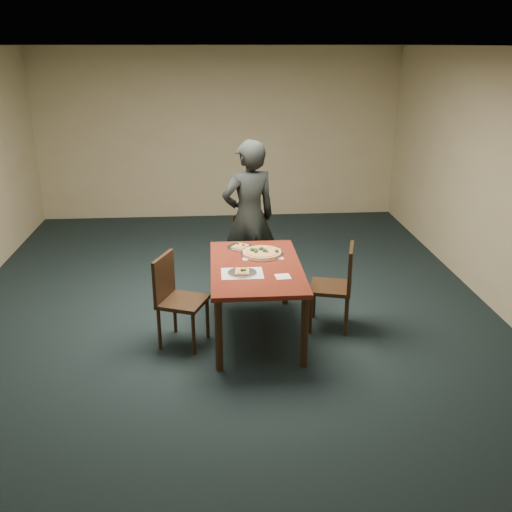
{
  "coord_description": "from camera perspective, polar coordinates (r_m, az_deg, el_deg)",
  "views": [
    {
      "loc": [
        -0.12,
        -5.6,
        2.82
      ],
      "look_at": [
        0.29,
        -0.35,
        0.85
      ],
      "focal_mm": 40.0,
      "sensor_mm": 36.0,
      "label": 1
    }
  ],
  "objects": [
    {
      "name": "chair_right",
      "position": [
        5.93,
        8.24,
        -2.6
      ],
      "size": [
        0.52,
        0.52,
        0.91
      ],
      "rotation": [
        0.0,
        0.0,
        -1.84
      ],
      "color": "black",
      "rests_on": "ground"
    },
    {
      "name": "chair_far",
      "position": [
        6.83,
        -0.4,
        0.75
      ],
      "size": [
        0.48,
        0.48,
        0.91
      ],
      "rotation": [
        0.0,
        0.0,
        0.17
      ],
      "color": "black",
      "rests_on": "ground"
    },
    {
      "name": "slice_plate_near",
      "position": [
        5.47,
        -1.39,
        -1.62
      ],
      "size": [
        0.28,
        0.28,
        0.06
      ],
      "color": "silver",
      "rests_on": "dining_table"
    },
    {
      "name": "chair_left",
      "position": [
        5.64,
        -8.09,
        -3.86
      ],
      "size": [
        0.54,
        0.54,
        0.91
      ],
      "rotation": [
        0.0,
        0.0,
        1.2
      ],
      "color": "black",
      "rests_on": "ground"
    },
    {
      "name": "slice_plate_far",
      "position": [
        6.15,
        -1.6,
        0.92
      ],
      "size": [
        0.28,
        0.28,
        0.06
      ],
      "color": "silver",
      "rests_on": "dining_table"
    },
    {
      "name": "room_shell",
      "position": [
        5.71,
        -3.21,
        9.54
      ],
      "size": [
        8.0,
        8.0,
        8.0
      ],
      "color": "tan",
      "rests_on": "ground"
    },
    {
      "name": "dining_table",
      "position": [
        5.7,
        0.0,
        -1.81
      ],
      "size": [
        0.9,
        1.5,
        0.75
      ],
      "color": "#551911",
      "rests_on": "ground"
    },
    {
      "name": "ground",
      "position": [
        6.27,
        -2.89,
        -6.25
      ],
      "size": [
        8.0,
        8.0,
        0.0
      ],
      "primitive_type": "plane",
      "color": "black",
      "rests_on": "ground"
    },
    {
      "name": "pizza_pan",
      "position": [
        5.95,
        0.59,
        0.36
      ],
      "size": [
        0.45,
        0.45,
        0.08
      ],
      "color": "silver",
      "rests_on": "dining_table"
    },
    {
      "name": "napkin",
      "position": [
        5.39,
        2.7,
        -2.08
      ],
      "size": [
        0.15,
        0.15,
        0.01
      ],
      "primitive_type": "cube",
      "rotation": [
        0.0,
        0.0,
        0.1
      ],
      "color": "white",
      "rests_on": "dining_table"
    },
    {
      "name": "diner",
      "position": [
        6.66,
        -0.7,
        3.83
      ],
      "size": [
        0.78,
        0.64,
        1.83
      ],
      "primitive_type": "imported",
      "rotation": [
        0.0,
        0.0,
        3.5
      ],
      "color": "black",
      "rests_on": "ground"
    },
    {
      "name": "placemat_main",
      "position": [
        5.96,
        0.61,
        0.16
      ],
      "size": [
        0.42,
        0.32,
        0.0
      ],
      "primitive_type": "cube",
      "color": "white",
      "rests_on": "dining_table"
    },
    {
      "name": "placemat_near",
      "position": [
        5.47,
        -1.39,
        -1.74
      ],
      "size": [
        0.4,
        0.3,
        0.0
      ],
      "primitive_type": "cube",
      "color": "white",
      "rests_on": "dining_table"
    }
  ]
}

